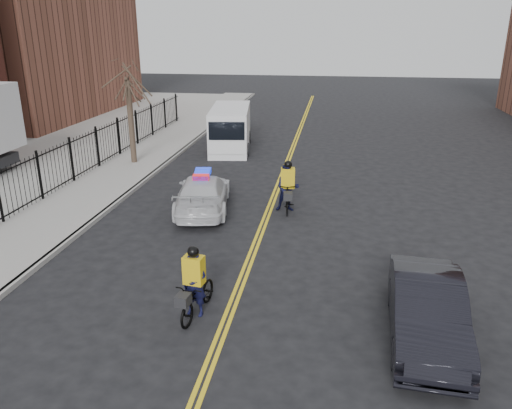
{
  "coord_description": "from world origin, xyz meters",
  "views": [
    {
      "loc": [
        2.29,
        -13.18,
        6.6
      ],
      "look_at": [
        -0.02,
        1.45,
        1.3
      ],
      "focal_mm": 35.0,
      "sensor_mm": 36.0,
      "label": 1
    }
  ],
  "objects_px": {
    "cyclist_far": "(288,191)",
    "cyclist_near": "(195,291)",
    "dark_sedan": "(427,310)",
    "police_cruiser": "(203,193)",
    "cargo_van": "(230,129)"
  },
  "relations": [
    {
      "from": "police_cruiser",
      "to": "cargo_van",
      "type": "bearing_deg",
      "value": -93.58
    },
    {
      "from": "cyclist_near",
      "to": "cyclist_far",
      "type": "distance_m",
      "value": 7.71
    },
    {
      "from": "dark_sedan",
      "to": "cyclist_near",
      "type": "relative_size",
      "value": 2.26
    },
    {
      "from": "police_cruiser",
      "to": "cargo_van",
      "type": "distance_m",
      "value": 9.97
    },
    {
      "from": "dark_sedan",
      "to": "cargo_van",
      "type": "xyz_separation_m",
      "value": [
        -8.0,
        17.2,
        0.44
      ]
    },
    {
      "from": "dark_sedan",
      "to": "cyclist_far",
      "type": "bearing_deg",
      "value": 120.04
    },
    {
      "from": "cyclist_far",
      "to": "cyclist_near",
      "type": "bearing_deg",
      "value": -107.6
    },
    {
      "from": "police_cruiser",
      "to": "cyclist_near",
      "type": "relative_size",
      "value": 2.57
    },
    {
      "from": "cyclist_far",
      "to": "dark_sedan",
      "type": "bearing_deg",
      "value": -70.03
    },
    {
      "from": "police_cruiser",
      "to": "cargo_van",
      "type": "height_order",
      "value": "cargo_van"
    },
    {
      "from": "police_cruiser",
      "to": "dark_sedan",
      "type": "relative_size",
      "value": 1.14
    },
    {
      "from": "dark_sedan",
      "to": "cyclist_far",
      "type": "xyz_separation_m",
      "value": [
        -3.83,
        7.72,
        0.06
      ]
    },
    {
      "from": "police_cruiser",
      "to": "cyclist_far",
      "type": "relative_size",
      "value": 2.48
    },
    {
      "from": "cyclist_near",
      "to": "cyclist_far",
      "type": "xyz_separation_m",
      "value": [
        1.49,
        7.56,
        0.14
      ]
    },
    {
      "from": "cyclist_near",
      "to": "police_cruiser",
      "type": "bearing_deg",
      "value": 111.68
    }
  ]
}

